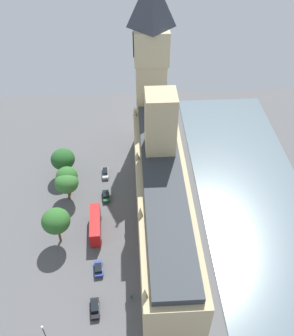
# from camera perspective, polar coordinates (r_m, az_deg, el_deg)

# --- Properties ---
(ground_plane) EXTENTS (130.40, 130.40, 0.00)m
(ground_plane) POSITION_cam_1_polar(r_m,az_deg,el_deg) (96.79, 1.01, -9.17)
(ground_plane) COLOR #565659
(river_thames) EXTENTS (29.59, 117.36, 0.25)m
(river_thames) POSITION_cam_1_polar(r_m,az_deg,el_deg) (101.99, 17.00, -8.06)
(river_thames) COLOR slate
(river_thames) RESTS_ON ground
(parliament_building) EXTENTS (12.07, 60.40, 32.55)m
(parliament_building) POSITION_cam_1_polar(r_m,az_deg,el_deg) (90.54, 2.29, -4.75)
(parliament_building) COLOR tan
(parliament_building) RESTS_ON ground
(clock_tower) EXTENTS (9.45, 9.45, 51.54)m
(clock_tower) POSITION_cam_1_polar(r_m,az_deg,el_deg) (107.67, 0.58, 15.23)
(clock_tower) COLOR #CCBA8E
(clock_tower) RESTS_ON ground
(car_silver_near_tower) EXTENTS (1.99, 4.53, 1.74)m
(car_silver_near_tower) POSITION_cam_1_polar(r_m,az_deg,el_deg) (110.30, -6.29, -0.70)
(car_silver_near_tower) COLOR #B7B7BC
(car_silver_near_tower) RESTS_ON ground
(car_dark_green_far_end) EXTENTS (2.36, 4.43, 1.74)m
(car_dark_green_far_end) POSITION_cam_1_polar(r_m,az_deg,el_deg) (103.75, -6.19, -4.15)
(car_dark_green_far_end) COLOR #19472D
(car_dark_green_far_end) RESTS_ON ground
(double_decker_bus_midblock) EXTENTS (3.02, 10.60, 4.75)m
(double_decker_bus_midblock) POSITION_cam_1_polar(r_m,az_deg,el_deg) (95.13, -7.78, -8.43)
(double_decker_bus_midblock) COLOR red
(double_decker_bus_midblock) RESTS_ON ground
(car_blue_leading) EXTENTS (2.31, 4.27, 1.74)m
(car_blue_leading) POSITION_cam_1_polar(r_m,az_deg,el_deg) (89.71, -7.32, -14.79)
(car_blue_leading) COLOR navy
(car_blue_leading) RESTS_ON ground
(car_black_corner) EXTENTS (2.21, 4.82, 1.74)m
(car_black_corner) POSITION_cam_1_polar(r_m,az_deg,el_deg) (85.00, -7.86, -20.13)
(car_black_corner) COLOR black
(car_black_corner) RESTS_ON ground
(pedestrian_trailing) EXTENTS (0.44, 0.55, 1.54)m
(pedestrian_trailing) POSITION_cam_1_polar(r_m,az_deg,el_deg) (85.85, -2.39, -18.71)
(pedestrian_trailing) COLOR #336B60
(pedestrian_trailing) RESTS_ON ground
(plane_tree_kerbside) EXTENTS (5.71, 5.71, 9.32)m
(plane_tree_kerbside) POSITION_cam_1_polar(r_m,az_deg,el_deg) (102.07, -11.97, -1.24)
(plane_tree_kerbside) COLOR brown
(plane_tree_kerbside) RESTS_ON ground
(plane_tree_opposite_hall) EXTENTS (6.71, 6.71, 9.02)m
(plane_tree_opposite_hall) POSITION_cam_1_polar(r_m,az_deg,el_deg) (108.62, -12.54, 1.30)
(plane_tree_opposite_hall) COLOR brown
(plane_tree_opposite_hall) RESTS_ON ground
(plane_tree_under_trees) EXTENTS (6.23, 6.23, 8.86)m
(plane_tree_under_trees) POSITION_cam_1_polar(r_m,az_deg,el_deg) (101.27, -12.00, -2.20)
(plane_tree_under_trees) COLOR brown
(plane_tree_under_trees) RESTS_ON ground
(plane_tree_by_river_gate) EXTENTS (6.69, 6.69, 10.44)m
(plane_tree_by_river_gate) POSITION_cam_1_polar(r_m,az_deg,el_deg) (91.07, -13.54, -7.76)
(plane_tree_by_river_gate) COLOR brown
(plane_tree_by_river_gate) RESTS_ON ground
(street_lamp_slot_10) EXTENTS (0.56, 0.56, 6.30)m
(street_lamp_slot_10) POSITION_cam_1_polar(r_m,az_deg,el_deg) (80.77, -15.30, -22.58)
(street_lamp_slot_10) COLOR black
(street_lamp_slot_10) RESTS_ON ground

